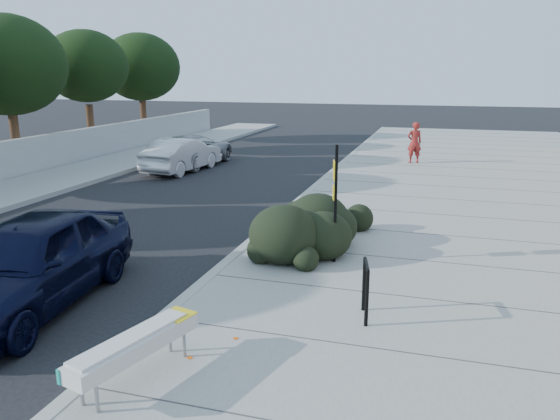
{
  "coord_description": "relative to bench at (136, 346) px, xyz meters",
  "views": [
    {
      "loc": [
        4.12,
        -9.09,
        3.95
      ],
      "look_at": [
        0.78,
        2.02,
        1.0
      ],
      "focal_mm": 35.0,
      "sensor_mm": 36.0,
      "label": 1
    }
  ],
  "objects": [
    {
      "name": "ground",
      "position": [
        -0.6,
        3.67,
        -0.62
      ],
      "size": [
        120.0,
        120.0,
        0.0
      ],
      "primitive_type": "plane",
      "color": "black",
      "rests_on": "ground"
    },
    {
      "name": "sidewalk_near",
      "position": [
        5.0,
        8.67,
        -0.54
      ],
      "size": [
        11.2,
        50.0,
        0.15
      ],
      "primitive_type": "cube",
      "color": "gray",
      "rests_on": "ground"
    },
    {
      "name": "sidewalk_far",
      "position": [
        -10.1,
        8.67,
        -0.54
      ],
      "size": [
        3.0,
        50.0,
        0.15
      ],
      "primitive_type": "cube",
      "color": "gray",
      "rests_on": "ground"
    },
    {
      "name": "curb_near",
      "position": [
        -0.6,
        8.67,
        -0.53
      ],
      "size": [
        0.22,
        50.0,
        0.17
      ],
      "primitive_type": "cube",
      "color": "#9E9E99",
      "rests_on": "ground"
    },
    {
      "name": "curb_far",
      "position": [
        -8.6,
        8.67,
        -0.53
      ],
      "size": [
        0.22,
        50.0,
        0.17
      ],
      "primitive_type": "cube",
      "color": "#9E9E99",
      "rests_on": "ground"
    },
    {
      "name": "tree_far_d",
      "position": [
        -13.1,
        12.67,
        3.57
      ],
      "size": [
        4.6,
        4.6,
        6.16
      ],
      "color": "#332114",
      "rests_on": "ground"
    },
    {
      "name": "tree_far_e",
      "position": [
        -13.1,
        17.67,
        3.57
      ],
      "size": [
        4.0,
        4.0,
        5.9
      ],
      "color": "#332114",
      "rests_on": "ground"
    },
    {
      "name": "tree_far_f",
      "position": [
        -13.1,
        22.67,
        3.57
      ],
      "size": [
        4.4,
        4.4,
        6.07
      ],
      "color": "#332114",
      "rests_on": "ground"
    },
    {
      "name": "bench",
      "position": [
        0.0,
        0.0,
        0.0
      ],
      "size": [
        0.91,
        1.99,
        0.59
      ],
      "rotation": [
        0.0,
        0.0,
        -0.26
      ],
      "color": "gray",
      "rests_on": "sidewalk_near"
    },
    {
      "name": "bike_rack",
      "position": [
        2.51,
        2.62,
        0.09
      ],
      "size": [
        0.18,
        0.62,
        0.93
      ],
      "rotation": [
        0.0,
        0.0,
        0.22
      ],
      "color": "black",
      "rests_on": "sidewalk_near"
    },
    {
      "name": "sign_post",
      "position": [
        1.52,
        5.08,
        0.91
      ],
      "size": [
        0.12,
        0.27,
        2.42
      ],
      "rotation": [
        0.0,
        0.0,
        0.26
      ],
      "color": "black",
      "rests_on": "sidewalk_near"
    },
    {
      "name": "hedge",
      "position": [
        0.9,
        6.17,
        0.2
      ],
      "size": [
        3.08,
        3.96,
        1.33
      ],
      "primitive_type": "ellipsoid",
      "rotation": [
        0.0,
        0.0,
        -0.43
      ],
      "color": "black",
      "rests_on": "sidewalk_near"
    },
    {
      "name": "sedan_navy",
      "position": [
        -3.1,
        1.75,
        0.19
      ],
      "size": [
        2.42,
        4.91,
        1.61
      ],
      "primitive_type": "imported",
      "rotation": [
        0.0,
        0.0,
        0.11
      ],
      "color": "black",
      "rests_on": "ground"
    },
    {
      "name": "wagon_silver",
      "position": [
        -6.6,
        14.48,
        0.06
      ],
      "size": [
        1.82,
        4.22,
        1.35
      ],
      "primitive_type": "imported",
      "rotation": [
        0.0,
        0.0,
        3.05
      ],
      "color": "silver",
      "rests_on": "ground"
    },
    {
      "name": "suv_silver",
      "position": [
        -6.91,
        16.09,
        0.04
      ],
      "size": [
        2.38,
        4.82,
        1.32
      ],
      "primitive_type": "imported",
      "rotation": [
        0.0,
        0.0,
        3.1
      ],
      "color": "#939597",
      "rests_on": "ground"
    },
    {
      "name": "pedestrian",
      "position": [
        2.34,
        18.45,
        0.4
      ],
      "size": [
        0.74,
        0.61,
        1.74
      ],
      "primitive_type": "imported",
      "rotation": [
        0.0,
        0.0,
        3.5
      ],
      "color": "maroon",
      "rests_on": "sidewalk_near"
    }
  ]
}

